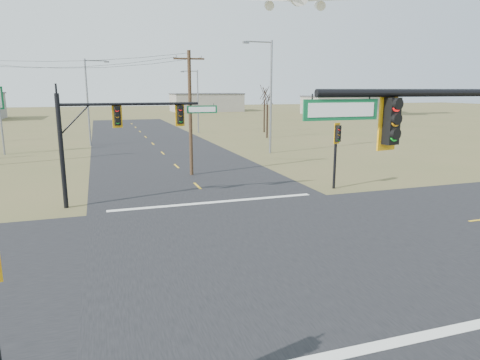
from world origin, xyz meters
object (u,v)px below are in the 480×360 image
object	(u,v)px
mast_arm_far	(122,124)
pedestal_signal_ne	(337,141)
utility_pole_near	(190,112)
streetlight_b	(196,98)
streetlight_c	(89,98)
streetlight_a	(269,91)
bare_tree_c	(267,96)
bare_tree_d	(265,92)

from	to	relation	value
mast_arm_far	pedestal_signal_ne	world-z (taller)	mast_arm_far
mast_arm_far	utility_pole_near	bearing A→B (deg)	41.75
streetlight_b	streetlight_c	world-z (taller)	streetlight_c
mast_arm_far	utility_pole_near	distance (m)	8.71
pedestal_signal_ne	streetlight_a	size ratio (longest dim) A/B	0.39
utility_pole_near	streetlight_c	world-z (taller)	streetlight_c
streetlight_b	streetlight_a	bearing A→B (deg)	-92.52
pedestal_signal_ne	streetlight_b	xyz separation A→B (m)	(-0.38, 39.18, 1.99)
pedestal_signal_ne	streetlight_c	size ratio (longest dim) A/B	0.44
mast_arm_far	utility_pole_near	world-z (taller)	utility_pole_near
bare_tree_c	bare_tree_d	world-z (taller)	bare_tree_d
bare_tree_c	streetlight_b	bearing A→B (deg)	127.22
streetlight_a	streetlight_c	distance (m)	20.89
utility_pole_near	bare_tree_d	size ratio (longest dim) A/B	1.24
mast_arm_far	streetlight_b	bearing A→B (deg)	60.78
mast_arm_far	streetlight_a	xyz separation A→B (m)	(15.12, 15.67, 1.73)
streetlight_a	bare_tree_c	distance (m)	14.12
bare_tree_c	bare_tree_d	distance (m)	7.88
pedestal_signal_ne	utility_pole_near	bearing A→B (deg)	114.43
streetlight_a	bare_tree_d	size ratio (longest dim) A/B	1.50
pedestal_signal_ne	streetlight_b	bearing A→B (deg)	68.41
streetlight_a	streetlight_b	size ratio (longest dim) A/B	1.21
pedestal_signal_ne	bare_tree_d	xyz separation A→B (m)	(9.54, 36.89, 2.80)
pedestal_signal_ne	bare_tree_d	size ratio (longest dim) A/B	0.58
streetlight_a	mast_arm_far	bearing A→B (deg)	-144.55
bare_tree_c	pedestal_signal_ne	bearing A→B (deg)	-103.42
streetlight_a	streetlight_c	bearing A→B (deg)	134.47
streetlight_c	streetlight_b	bearing A→B (deg)	31.93
streetlight_b	bare_tree_d	bearing A→B (deg)	-21.11
utility_pole_near	bare_tree_c	xyz separation A→B (m)	(14.99, 21.89, 0.75)
streetlight_a	streetlight_b	bearing A→B (deg)	85.00
pedestal_signal_ne	bare_tree_d	distance (m)	38.20
streetlight_c	pedestal_signal_ne	bearing A→B (deg)	-65.96
streetlight_c	bare_tree_d	world-z (taller)	streetlight_c
pedestal_signal_ne	streetlight_c	bearing A→B (deg)	96.21
utility_pole_near	streetlight_a	bearing A→B (deg)	41.76
utility_pole_near	mast_arm_far	bearing A→B (deg)	-127.54
pedestal_signal_ne	utility_pole_near	xyz separation A→B (m)	(-7.97, 7.55, 1.60)
mast_arm_far	bare_tree_d	bearing A→B (deg)	47.09
mast_arm_far	utility_pole_near	xyz separation A→B (m)	(5.30, 6.90, 0.26)
streetlight_a	bare_tree_d	world-z (taller)	streetlight_a
mast_arm_far	streetlight_c	distance (m)	27.72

